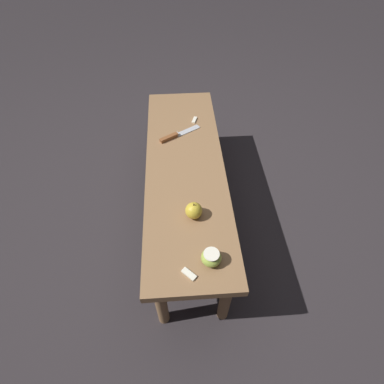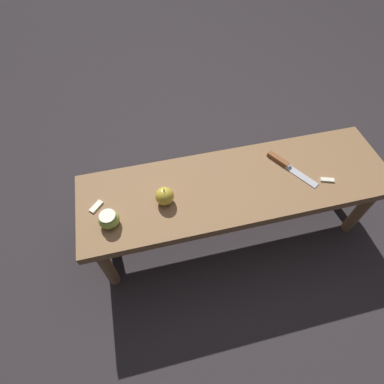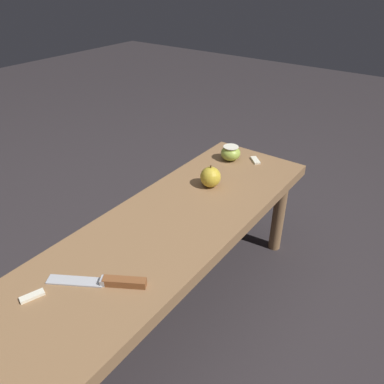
# 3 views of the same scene
# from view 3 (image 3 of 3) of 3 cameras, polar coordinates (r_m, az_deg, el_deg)

# --- Properties ---
(ground_plane) EXTENTS (8.00, 8.00, 0.00)m
(ground_plane) POSITION_cam_3_polar(r_m,az_deg,el_deg) (1.41, -4.44, -19.12)
(ground_plane) COLOR #2D282B
(wooden_bench) EXTENTS (1.34, 0.40, 0.40)m
(wooden_bench) POSITION_cam_3_polar(r_m,az_deg,el_deg) (1.16, -5.16, -7.99)
(wooden_bench) COLOR olive
(wooden_bench) RESTS_ON ground_plane
(knife) EXTENTS (0.15, 0.23, 0.02)m
(knife) POSITION_cam_3_polar(r_m,az_deg,el_deg) (0.98, -12.25, -13.22)
(knife) COLOR #B7BABF
(knife) RESTS_ON wooden_bench
(apple_whole) EXTENTS (0.07, 0.07, 0.08)m
(apple_whole) POSITION_cam_3_polar(r_m,az_deg,el_deg) (1.33, 2.83, 2.31)
(apple_whole) COLOR gold
(apple_whole) RESTS_ON wooden_bench
(apple_cut) EXTENTS (0.08, 0.08, 0.06)m
(apple_cut) POSITION_cam_3_polar(r_m,az_deg,el_deg) (1.52, 5.90, 5.94)
(apple_cut) COLOR #9EB747
(apple_cut) RESTS_ON wooden_bench
(apple_slice_near_knife) EXTENTS (0.06, 0.06, 0.01)m
(apple_slice_near_knife) POSITION_cam_3_polar(r_m,az_deg,el_deg) (1.54, 9.63, 4.80)
(apple_slice_near_knife) COLOR white
(apple_slice_near_knife) RESTS_ON wooden_bench
(apple_slice_center) EXTENTS (0.06, 0.04, 0.01)m
(apple_slice_center) POSITION_cam_3_polar(r_m,az_deg,el_deg) (1.01, -23.18, -14.37)
(apple_slice_center) COLOR white
(apple_slice_center) RESTS_ON wooden_bench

